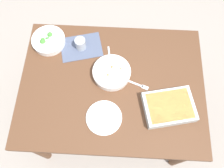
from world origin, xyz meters
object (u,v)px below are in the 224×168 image
at_px(baking_dish, 169,107).
at_px(spoon_by_stew, 110,61).
at_px(broccoli_bowl, 49,40).
at_px(side_plate, 104,118).
at_px(fork_on_table, 137,85).
at_px(drink_cup, 81,44).
at_px(stew_bowl, 112,73).

xyz_separation_m(baking_dish, spoon_by_stew, (0.38, -0.32, -0.03)).
bearing_deg(broccoli_bowl, side_plate, 128.69).
xyz_separation_m(spoon_by_stew, fork_on_table, (-0.19, 0.17, -0.00)).
bearing_deg(side_plate, spoon_by_stew, -92.15).
xyz_separation_m(drink_cup, fork_on_table, (-0.39, 0.26, -0.04)).
xyz_separation_m(baking_dish, drink_cup, (0.58, -0.42, 0.00)).
relative_size(broccoli_bowl, side_plate, 1.05).
relative_size(broccoli_bowl, spoon_by_stew, 1.32).
bearing_deg(stew_bowl, broccoli_bowl, -26.66).
distance_m(stew_bowl, fork_on_table, 0.19).
bearing_deg(broccoli_bowl, baking_dish, 151.39).
xyz_separation_m(stew_bowl, baking_dish, (-0.36, 0.22, 0.00)).
relative_size(stew_bowl, baking_dish, 0.73).
relative_size(stew_bowl, spoon_by_stew, 1.42).
bearing_deg(broccoli_bowl, stew_bowl, 153.34).
bearing_deg(fork_on_table, baking_dish, 141.26).
distance_m(baking_dish, drink_cup, 0.72).
distance_m(broccoli_bowl, baking_dish, 0.92).
distance_m(stew_bowl, side_plate, 0.30).
distance_m(baking_dish, side_plate, 0.40).
relative_size(drink_cup, side_plate, 0.39).
height_order(baking_dish, drink_cup, drink_cup).
xyz_separation_m(side_plate, spoon_by_stew, (-0.01, -0.40, -0.00)).
xyz_separation_m(baking_dish, fork_on_table, (0.19, -0.15, -0.03)).
distance_m(broccoli_bowl, spoon_by_stew, 0.45).
height_order(broccoli_bowl, drink_cup, drink_cup).
height_order(broccoli_bowl, baking_dish, broccoli_bowl).
height_order(stew_bowl, fork_on_table, stew_bowl).
distance_m(baking_dish, spoon_by_stew, 0.49).
bearing_deg(drink_cup, broccoli_bowl, -6.31).
xyz_separation_m(stew_bowl, drink_cup, (0.22, -0.20, 0.01)).
relative_size(baking_dish, spoon_by_stew, 1.93).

